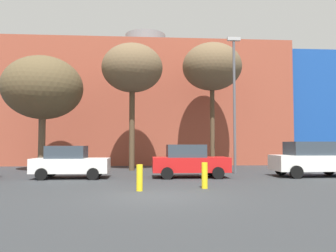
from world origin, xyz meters
TOP-DOWN VIEW (x-y plane):
  - ground_plane at (0.00, 0.00)m, footprint 200.00×200.00m
  - building_backdrop at (-0.38, 21.43)m, footprint 44.03×11.42m
  - parked_car_1 at (-4.25, 6.13)m, footprint 3.86×1.90m
  - parked_car_2 at (1.94, 6.13)m, footprint 4.01×1.97m
  - parked_car_3 at (8.66, 6.13)m, footprint 4.37×2.14m
  - bare_tree_0 at (4.48, 12.36)m, footprint 4.32×4.32m
  - bare_tree_1 at (-1.27, 11.08)m, footprint 4.13×4.13m
  - bare_tree_2 at (-7.11, 10.81)m, footprint 5.18×5.18m
  - bollard_yellow_0 at (-0.59, 1.24)m, footprint 0.24×0.24m
  - bollard_yellow_1 at (1.98, 1.78)m, footprint 0.24×0.24m
  - street_lamp at (5.03, 8.39)m, footprint 0.80×0.24m

SIDE VIEW (x-z plane):
  - ground_plane at x=0.00m, z-range 0.00..0.00m
  - bollard_yellow_0 at x=-0.59m, z-range 0.00..0.99m
  - bollard_yellow_1 at x=1.98m, z-range 0.00..1.03m
  - parked_car_1 at x=-4.25m, z-range 0.00..1.67m
  - parked_car_2 at x=1.94m, z-range 0.00..1.73m
  - parked_car_3 at x=8.66m, z-range -0.01..1.89m
  - street_lamp at x=5.03m, z-range 0.53..8.84m
  - building_backdrop at x=-0.38m, z-range -1.07..11.54m
  - bare_tree_2 at x=-7.11m, z-range 1.67..9.21m
  - bare_tree_1 at x=-1.27m, z-range 2.58..11.17m
  - bare_tree_0 at x=4.48m, z-range 2.80..11.93m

